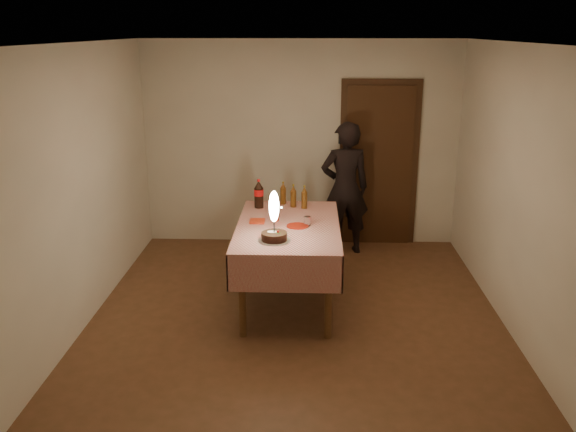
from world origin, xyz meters
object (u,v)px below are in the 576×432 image
(red_cup, at_px, (275,216))
(amber_bottle_right, at_px, (304,198))
(cola_bottle, at_px, (259,194))
(amber_bottle_left, at_px, (283,194))
(photographer, at_px, (345,188))
(birthday_cake, at_px, (274,227))
(dining_table, at_px, (288,235))
(red_plate, at_px, (298,226))
(clear_cup, at_px, (307,221))
(amber_bottle_mid, at_px, (293,196))

(red_cup, bearing_deg, amber_bottle_right, 57.73)
(cola_bottle, bearing_deg, amber_bottle_right, -0.79)
(amber_bottle_left, relative_size, photographer, 0.15)
(birthday_cake, bearing_deg, amber_bottle_left, 88.66)
(dining_table, bearing_deg, photographer, 66.99)
(dining_table, xyz_separation_m, photographer, (0.65, 1.52, 0.10))
(dining_table, height_order, photographer, photographer)
(amber_bottle_right, bearing_deg, amber_bottle_left, 145.65)
(red_plate, bearing_deg, amber_bottle_left, 102.56)
(photographer, bearing_deg, dining_table, -113.01)
(amber_bottle_right, height_order, photographer, photographer)
(dining_table, distance_m, red_cup, 0.24)
(red_plate, bearing_deg, dining_table, 151.00)
(dining_table, relative_size, amber_bottle_left, 6.75)
(red_plate, height_order, amber_bottle_right, amber_bottle_right)
(birthday_cake, distance_m, cola_bottle, 1.10)
(dining_table, distance_m, photographer, 1.65)
(red_cup, xyz_separation_m, clear_cup, (0.33, -0.13, -0.01))
(amber_bottle_right, bearing_deg, amber_bottle_mid, 158.43)
(red_plate, bearing_deg, photographer, 70.70)
(red_cup, distance_m, amber_bottle_right, 0.55)
(dining_table, xyz_separation_m, red_plate, (0.09, -0.05, 0.12))
(photographer, bearing_deg, red_cup, -119.25)
(red_plate, height_order, cola_bottle, cola_bottle)
(dining_table, bearing_deg, birthday_cake, -103.03)
(clear_cup, xyz_separation_m, photographer, (0.45, 1.53, -0.06))
(birthday_cake, distance_m, amber_bottle_left, 1.23)
(amber_bottle_mid, bearing_deg, photographer, 55.47)
(birthday_cake, bearing_deg, photographer, 69.29)
(birthday_cake, height_order, red_cup, birthday_cake)
(red_plate, height_order, amber_bottle_mid, amber_bottle_mid)
(red_plate, distance_m, photographer, 1.67)
(amber_bottle_right, bearing_deg, red_plate, -95.30)
(amber_bottle_right, xyz_separation_m, amber_bottle_mid, (-0.12, 0.05, 0.00))
(dining_table, distance_m, amber_bottle_right, 0.65)
(amber_bottle_left, relative_size, amber_bottle_right, 1.00)
(cola_bottle, distance_m, amber_bottle_left, 0.30)
(dining_table, height_order, red_cup, red_cup)
(amber_bottle_left, height_order, amber_bottle_mid, same)
(amber_bottle_right, distance_m, amber_bottle_mid, 0.13)
(red_cup, bearing_deg, amber_bottle_left, 84.82)
(dining_table, height_order, birthday_cake, birthday_cake)
(red_cup, relative_size, photographer, 0.06)
(red_plate, relative_size, clear_cup, 2.44)
(clear_cup, relative_size, amber_bottle_left, 0.35)
(birthday_cake, distance_m, photographer, 2.15)
(dining_table, bearing_deg, amber_bottle_mid, 86.97)
(red_cup, bearing_deg, photographer, 60.75)
(clear_cup, height_order, amber_bottle_mid, amber_bottle_mid)
(cola_bottle, bearing_deg, red_plate, -55.91)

